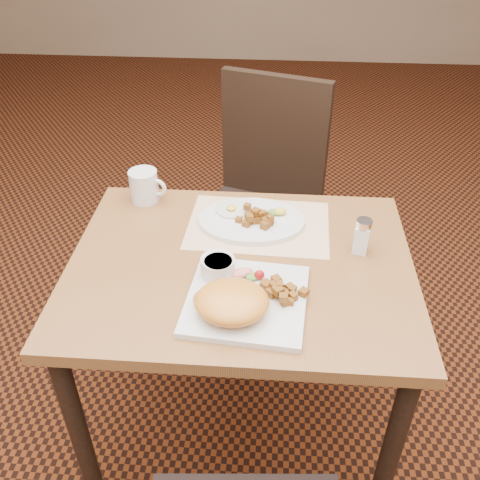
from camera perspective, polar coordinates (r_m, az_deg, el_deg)
name	(u,v)px	position (r m, az deg, el deg)	size (l,w,h in m)	color
ground	(241,432)	(1.96, 0.05, -19.76)	(8.00, 8.00, 0.00)	black
table	(241,293)	(1.47, 0.07, -5.70)	(0.90, 0.70, 0.75)	#965D2E
chair_far	(263,193)	(2.09, 2.46, 5.02)	(0.53, 0.54, 0.97)	black
placemat	(258,225)	(1.53, 1.98, 1.58)	(0.40, 0.28, 0.00)	white
plate_square	(246,300)	(1.28, 0.69, -6.44)	(0.28, 0.28, 0.02)	silver
plate_oval	(252,221)	(1.53, 1.24, 2.07)	(0.30, 0.23, 0.02)	silver
hollandaise_mound	(231,302)	(1.22, -0.96, -6.65)	(0.18, 0.15, 0.06)	orange
ramekin	(218,266)	(1.32, -2.39, -2.80)	(0.08, 0.08, 0.05)	silver
garnish_sq	(248,274)	(1.32, 0.87, -3.65)	(0.09, 0.06, 0.03)	#387223
fried_egg	(232,209)	(1.56, -0.81, 3.34)	(0.10, 0.10, 0.02)	white
garnish_ov	(278,212)	(1.55, 4.09, 3.04)	(0.06, 0.04, 0.02)	#387223
salt_shaker	(362,236)	(1.44, 12.90, 0.46)	(0.05, 0.05, 0.10)	white
coffee_mug	(145,186)	(1.65, -10.13, 5.70)	(0.12, 0.09, 0.10)	silver
home_fries_sq	(280,291)	(1.27, 4.32, -5.46)	(0.12, 0.10, 0.04)	#8C5316
home_fries_ov	(259,218)	(1.50, 2.02, 2.34)	(0.11, 0.10, 0.04)	#8C5316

